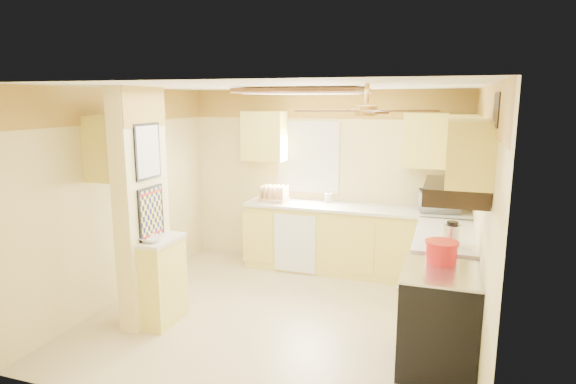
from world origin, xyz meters
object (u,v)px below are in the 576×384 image
(bowl, at_px, (151,239))
(kettle, at_px, (452,235))
(dutch_oven, at_px, (442,252))
(stove, at_px, (438,320))
(microwave, at_px, (439,201))

(bowl, xyz_separation_m, kettle, (2.91, 0.80, 0.09))
(dutch_oven, xyz_separation_m, kettle, (0.09, 0.44, 0.04))
(bowl, bearing_deg, dutch_oven, 7.22)
(dutch_oven, height_order, kettle, kettle)
(kettle, bearing_deg, dutch_oven, -101.12)
(stove, xyz_separation_m, microwave, (-0.08, 2.18, 0.62))
(microwave, distance_m, dutch_oven, 1.95)
(microwave, bearing_deg, bowl, 31.47)
(stove, relative_size, bowl, 4.28)
(bowl, distance_m, kettle, 3.02)
(bowl, height_order, dutch_oven, dutch_oven)
(bowl, xyz_separation_m, dutch_oven, (2.83, 0.36, 0.05))
(dutch_oven, bearing_deg, microwave, 91.97)
(microwave, bearing_deg, kettle, 87.31)
(bowl, relative_size, dutch_oven, 0.72)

